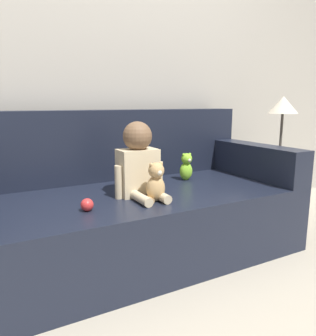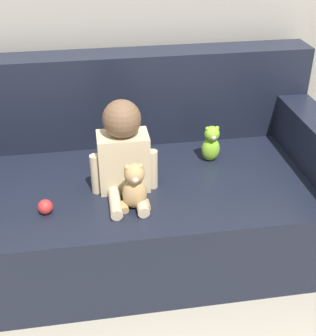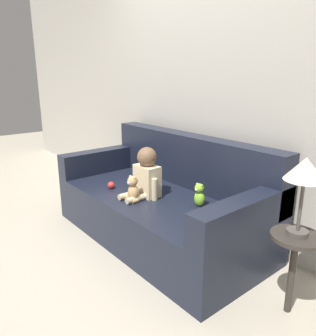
% 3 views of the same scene
% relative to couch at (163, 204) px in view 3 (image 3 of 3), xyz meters
% --- Properties ---
extents(ground_plane, '(12.00, 12.00, 0.00)m').
position_rel_couch_xyz_m(ground_plane, '(0.00, -0.06, -0.30)').
color(ground_plane, '#B7AD99').
extents(wall_back, '(8.00, 0.05, 2.60)m').
position_rel_couch_xyz_m(wall_back, '(0.00, 0.48, 1.00)').
color(wall_back, '#ADA89E').
rests_on(wall_back, ground_plane).
extents(couch, '(1.92, 0.92, 0.87)m').
position_rel_couch_xyz_m(couch, '(0.00, 0.00, 0.00)').
color(couch, black).
rests_on(couch, ground_plane).
extents(person_baby, '(0.29, 0.32, 0.41)m').
position_rel_couch_xyz_m(person_baby, '(-0.03, -0.16, 0.29)').
color(person_baby, beige).
rests_on(person_baby, couch).
extents(teddy_bear_brown, '(0.12, 0.10, 0.21)m').
position_rel_couch_xyz_m(teddy_bear_brown, '(-0.00, -0.31, 0.20)').
color(teddy_bear_brown, tan).
rests_on(teddy_bear_brown, couch).
extents(plush_toy_side, '(0.09, 0.08, 0.18)m').
position_rel_couch_xyz_m(plush_toy_side, '(0.41, 0.02, 0.20)').
color(plush_toy_side, '#8CD133').
rests_on(plush_toy_side, couch).
extents(toy_ball, '(0.06, 0.06, 0.06)m').
position_rel_couch_xyz_m(toy_ball, '(-0.36, -0.29, 0.14)').
color(toy_ball, red).
rests_on(toy_ball, couch).
extents(side_table, '(0.29, 0.29, 0.96)m').
position_rel_couch_xyz_m(side_table, '(1.22, -0.04, 0.44)').
color(side_table, '#332D28').
rests_on(side_table, ground_plane).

